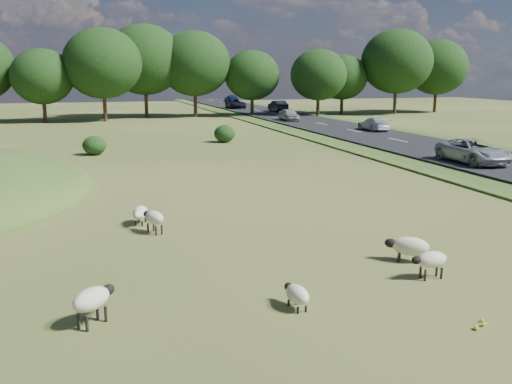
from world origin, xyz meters
TOP-DOWN VIEW (x-y plane):
  - ground at (0.00, 20.00)m, footprint 160.00×160.00m
  - road at (20.00, 30.00)m, footprint 8.00×150.00m
  - treeline at (-1.06, 55.44)m, footprint 96.28×14.66m
  - shrubs at (-1.92, 27.62)m, footprint 20.84×8.42m
  - sheep_0 at (-2.14, 2.75)m, footprint 0.84×1.16m
  - sheep_1 at (4.63, -4.05)m, footprint 1.09×0.50m
  - sheep_2 at (-4.33, -4.46)m, footprint 1.14×1.13m
  - sheep_3 at (4.86, -2.57)m, footprint 1.31×1.11m
  - sheep_4 at (-2.51, 4.12)m, footprint 0.80×1.26m
  - sheep_5 at (0.38, -4.91)m, footprint 0.55×1.05m
  - car_0 at (18.10, 69.33)m, footprint 2.34×5.08m
  - car_1 at (21.90, 60.27)m, footprint 1.63×4.67m
  - car_3 at (18.10, 44.97)m, footprint 1.58×3.93m
  - car_4 at (21.90, 87.42)m, footprint 1.85×4.56m
  - car_6 at (18.10, 12.02)m, footprint 2.38×5.16m
  - car_7 at (21.90, 31.80)m, footprint 1.73×4.25m

SIDE VIEW (x-z plane):
  - ground at x=0.00m, z-range 0.00..0.00m
  - road at x=20.00m, z-range 0.00..0.25m
  - sheep_5 at x=0.38m, z-range 0.08..0.67m
  - sheep_4 at x=-2.51m, z-range 0.09..0.79m
  - sheep_3 at x=4.86m, z-range 0.10..0.86m
  - sheep_1 at x=4.63m, z-range 0.16..0.94m
  - sheep_0 at x=-2.14m, z-range 0.16..0.97m
  - sheep_2 at x=-4.33m, z-range 0.17..1.06m
  - shrubs at x=-1.92m, z-range -0.04..1.39m
  - car_7 at x=21.90m, z-range 0.25..1.48m
  - car_4 at x=21.90m, z-range 0.25..1.57m
  - car_3 at x=18.10m, z-range 0.25..1.59m
  - car_0 at x=18.10m, z-range 0.25..1.66m
  - car_6 at x=18.10m, z-range 0.25..1.68m
  - car_1 at x=21.90m, z-range 0.25..1.79m
  - treeline at x=-1.06m, z-range 0.72..12.41m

